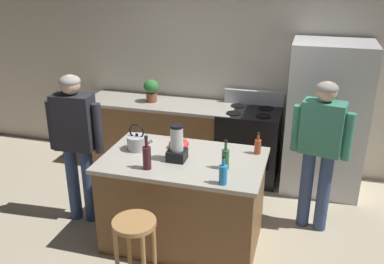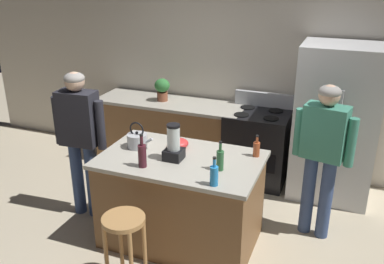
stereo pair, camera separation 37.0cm
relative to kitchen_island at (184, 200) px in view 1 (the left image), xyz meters
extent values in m
plane|color=beige|center=(0.00, 0.00, -0.46)|extent=(14.00, 14.00, 0.00)
cube|color=beige|center=(0.00, 1.95, 0.89)|extent=(8.00, 0.10, 2.70)
cube|color=brown|center=(0.00, 0.00, -0.02)|extent=(1.47, 0.89, 0.87)
cube|color=#B2AD9E|center=(0.00, 0.00, 0.43)|extent=(1.53, 0.95, 0.04)
cube|color=brown|center=(-0.80, 1.55, -0.02)|extent=(2.00, 0.64, 0.87)
cube|color=#B2AD9E|center=(-0.80, 1.55, 0.43)|extent=(2.00, 0.64, 0.04)
cube|color=silver|center=(1.30, 1.50, 0.45)|extent=(0.90, 0.70, 1.82)
cylinder|color=#B7BABF|center=(1.26, 1.13, 0.54)|extent=(0.02, 0.02, 0.82)
cylinder|color=#B7BABF|center=(1.34, 1.13, 0.54)|extent=(0.02, 0.02, 0.82)
cube|color=purple|center=(1.29, 1.15, 0.42)|extent=(0.05, 0.01, 0.05)
cube|color=red|center=(1.09, 1.15, 0.47)|extent=(0.05, 0.01, 0.05)
cube|color=#3FB259|center=(0.96, 1.15, 0.21)|extent=(0.05, 0.01, 0.05)
cube|color=black|center=(0.40, 1.52, 0.00)|extent=(0.76, 0.64, 0.91)
cube|color=black|center=(0.40, 1.20, -0.05)|extent=(0.60, 0.01, 0.24)
cube|color=#B7BABF|center=(0.40, 1.81, 0.54)|extent=(0.76, 0.06, 0.18)
cylinder|color=black|center=(0.22, 1.37, 0.46)|extent=(0.18, 0.18, 0.01)
cylinder|color=black|center=(0.58, 1.37, 0.46)|extent=(0.18, 0.18, 0.01)
cylinder|color=black|center=(0.22, 1.67, 0.46)|extent=(0.18, 0.18, 0.01)
cylinder|color=black|center=(0.58, 1.67, 0.46)|extent=(0.18, 0.18, 0.01)
cylinder|color=#384C7A|center=(-1.26, 0.06, -0.04)|extent=(0.14, 0.14, 0.84)
cylinder|color=#384C7A|center=(-1.08, 0.08, -0.04)|extent=(0.14, 0.14, 0.84)
cube|color=#26262D|center=(-1.17, 0.07, 0.67)|extent=(0.42, 0.25, 0.58)
cylinder|color=#26262D|center=(-1.42, 0.05, 0.62)|extent=(0.10, 0.10, 0.52)
cylinder|color=#26262D|center=(-0.92, 0.09, 0.62)|extent=(0.10, 0.10, 0.52)
sphere|color=#D8AD8C|center=(-1.17, 0.07, 1.06)|extent=(0.21, 0.21, 0.20)
ellipsoid|color=gray|center=(-1.17, 0.07, 1.10)|extent=(0.23, 0.23, 0.12)
cylinder|color=#384C7A|center=(1.33, 0.57, -0.02)|extent=(0.15, 0.15, 0.87)
cylinder|color=#384C7A|center=(1.15, 0.61, -0.02)|extent=(0.15, 0.15, 0.87)
cube|color=#3F8C72|center=(1.24, 0.59, 0.67)|extent=(0.44, 0.29, 0.53)
cylinder|color=#3F8C72|center=(1.48, 0.54, 0.62)|extent=(0.11, 0.11, 0.48)
cylinder|color=#3F8C72|center=(0.99, 0.64, 0.62)|extent=(0.11, 0.11, 0.48)
sphere|color=#D8AD8C|center=(1.24, 0.59, 1.04)|extent=(0.24, 0.24, 0.20)
ellipsoid|color=gray|center=(1.24, 0.59, 1.07)|extent=(0.25, 0.25, 0.12)
cylinder|color=#B7844C|center=(-0.17, -0.80, 0.22)|extent=(0.36, 0.36, 0.04)
cylinder|color=#B7844C|center=(-0.29, -0.68, -0.13)|extent=(0.04, 0.04, 0.66)
cylinder|color=#B7844C|center=(-0.06, -0.68, -0.13)|extent=(0.04, 0.04, 0.66)
cylinder|color=brown|center=(-0.91, 1.55, 0.51)|extent=(0.14, 0.14, 0.12)
ellipsoid|color=#337A38|center=(-0.91, 1.55, 0.66)|extent=(0.20, 0.20, 0.18)
cube|color=black|center=(-0.05, -0.05, 0.50)|extent=(0.17, 0.17, 0.10)
cylinder|color=silver|center=(-0.05, -0.05, 0.67)|extent=(0.12, 0.12, 0.23)
cylinder|color=black|center=(-0.05, -0.05, 0.79)|extent=(0.12, 0.12, 0.02)
cylinder|color=#471923|center=(-0.25, -0.29, 0.56)|extent=(0.08, 0.08, 0.21)
cylinder|color=#471923|center=(-0.25, -0.29, 0.71)|extent=(0.03, 0.03, 0.09)
cylinder|color=black|center=(-0.25, -0.29, 0.76)|extent=(0.03, 0.03, 0.02)
cylinder|color=#B24C26|center=(0.66, 0.30, 0.52)|extent=(0.06, 0.06, 0.14)
cylinder|color=#B24C26|center=(0.66, 0.30, 0.62)|extent=(0.02, 0.02, 0.06)
cylinder|color=black|center=(0.66, 0.30, 0.66)|extent=(0.03, 0.03, 0.02)
cylinder|color=#2D6638|center=(0.42, -0.10, 0.55)|extent=(0.07, 0.07, 0.18)
cylinder|color=#2D6638|center=(0.42, -0.10, 0.68)|extent=(0.03, 0.03, 0.08)
cylinder|color=black|center=(0.42, -0.10, 0.72)|extent=(0.03, 0.03, 0.02)
cylinder|color=#268CD8|center=(0.46, -0.38, 0.54)|extent=(0.07, 0.07, 0.17)
cylinder|color=#268CD8|center=(0.46, -0.38, 0.66)|extent=(0.03, 0.03, 0.07)
cylinder|color=black|center=(0.46, -0.38, 0.70)|extent=(0.03, 0.03, 0.02)
ellipsoid|color=red|center=(-0.11, 0.21, 0.50)|extent=(0.20, 0.20, 0.09)
cylinder|color=#B7BABF|center=(-0.50, 0.07, 0.52)|extent=(0.20, 0.20, 0.14)
sphere|color=black|center=(-0.50, 0.07, 0.61)|extent=(0.03, 0.03, 0.03)
cylinder|color=#B7BABF|center=(-0.37, 0.07, 0.55)|extent=(0.09, 0.03, 0.08)
torus|color=black|center=(-0.50, 0.07, 0.64)|extent=(0.16, 0.02, 0.16)
camera|label=1|loc=(1.06, -3.44, 2.17)|focal=39.56mm
camera|label=2|loc=(1.41, -3.32, 2.17)|focal=39.56mm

